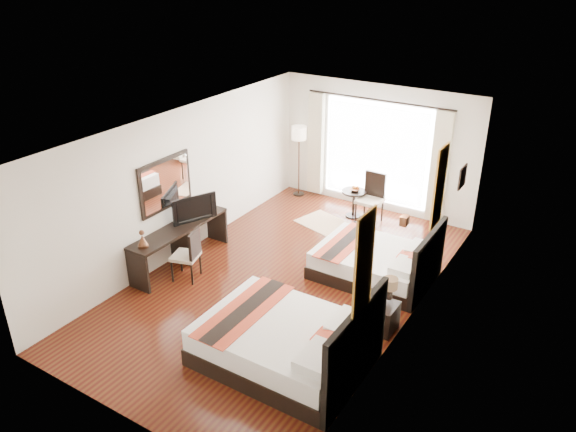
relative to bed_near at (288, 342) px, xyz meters
The scene contains 29 objects.
floor 2.14m from the bed_near, 123.18° to the left, with size 4.50×7.50×0.01m, color #380F0A.
ceiling 3.24m from the bed_near, 123.18° to the left, with size 4.50×7.50×0.02m, color white.
wall_headboard 2.34m from the bed_near, 58.48° to the left, with size 0.01×7.50×2.80m, color silver.
wall_desk 3.98m from the bed_near, 152.50° to the left, with size 0.01×7.50×2.80m, color silver.
wall_window 5.74m from the bed_near, 101.86° to the left, with size 4.50×0.01×2.80m, color silver.
wall_entry 2.52m from the bed_near, 120.41° to the right, with size 4.50×0.01×2.80m, color silver.
window_glass 5.70m from the bed_near, 101.89° to the left, with size 2.40×0.02×2.20m, color white.
sheer_curtain 5.65m from the bed_near, 102.02° to the left, with size 2.30×0.02×2.10m, color white.
drape_left 6.07m from the bed_near, 115.78° to the left, with size 0.35×0.14×2.35m, color #B8AF8F.
drape_right 5.49m from the bed_near, 86.91° to the left, with size 0.35×0.14×2.35m, color #B8AF8F.
art_panel_near 1.94m from the bed_near, ahead, with size 0.03×0.50×1.35m, color #974316.
art_panel_far 3.39m from the bed_near, 68.95° to the left, with size 0.03×0.50×1.35m, color #974316.
wall_sconce 2.36m from the bed_near, 53.85° to the left, with size 0.10×0.14×0.14m, color #4E2D1C.
mirror_frame 3.82m from the bed_near, 158.91° to the left, with size 0.04×1.25×0.95m, color black.
mirror_glass 3.80m from the bed_near, 158.77° to the left, with size 0.01×1.12×0.82m, color white.
bed_near is the anchor object (origin of this frame).
bed_far 2.79m from the bed_near, 87.08° to the left, with size 2.01×1.56×1.13m.
nightstand 1.65m from the bed_near, 58.88° to the left, with size 0.37×0.46×0.44m, color black.
table_lamp 1.81m from the bed_near, 60.39° to the left, with size 0.23×0.23×0.36m.
vase 1.52m from the bed_near, 53.81° to the left, with size 0.12×0.12×0.12m, color black.
console_desk 3.41m from the bed_near, 157.52° to the left, with size 0.50×2.20×0.76m, color black.
television 3.62m from the bed_near, 151.64° to the left, with size 0.86×0.11×0.50m, color black.
bronze_figurine 3.22m from the bed_near, behind, with size 0.18×0.18×0.27m, color #4E2D1C, non-canonical shape.
desk_chair 2.86m from the bed_near, 160.40° to the left, with size 0.55×0.55×0.95m.
floor_lamp 6.10m from the bed_near, 119.50° to the left, with size 0.34×0.34×1.68m.
side_table 5.00m from the bed_near, 105.30° to the left, with size 0.53×0.53×0.61m, color black.
fruit_bowl 5.00m from the bed_near, 105.08° to the left, with size 0.21×0.21×0.05m, color #4A2E1A.
window_chair 4.86m from the bed_near, 100.86° to the left, with size 0.51×0.51×1.07m.
jute_rug 4.48m from the bed_near, 111.29° to the left, with size 1.21×0.82×0.01m, color tan.
Camera 1 is at (4.52, -7.14, 5.34)m, focal length 35.00 mm.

